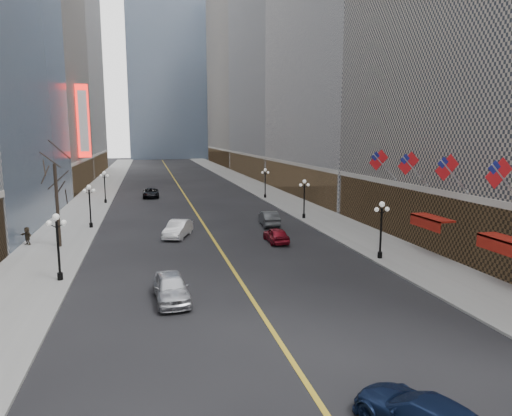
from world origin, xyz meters
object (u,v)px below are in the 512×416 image
streetlamp_west_3 (105,184)px  car_nb_near (171,287)px  streetlamp_west_2 (90,202)px  car_nb_far (151,193)px  car_sb_far (269,218)px  streetlamp_east_3 (265,180)px  car_nb_mid (178,229)px  streetlamp_east_2 (304,195)px  streetlamp_west_1 (58,240)px  streetlamp_east_1 (381,224)px  car_sb_mid (276,235)px

streetlamp_west_3 → car_nb_near: bearing=-80.3°
streetlamp_west_3 → streetlamp_west_2: bearing=-90.0°
streetlamp_west_2 → streetlamp_west_3: 18.00m
car_nb_far → car_sb_far: size_ratio=1.10×
streetlamp_west_2 → car_sb_far: size_ratio=0.93×
car_sb_far → car_nb_far: bearing=-59.9°
streetlamp_east_3 → car_nb_far: (-17.21, 5.28, -2.16)m
car_nb_mid → streetlamp_west_3: bearing=130.4°
streetlamp_west_3 → car_sb_far: size_ratio=0.93×
streetlamp_east_3 → car_sb_far: (-4.93, -20.60, -2.10)m
streetlamp_east_2 → car_nb_far: 29.03m
car_nb_far → car_sb_far: 28.64m
streetlamp_east_2 → streetlamp_west_1: 29.68m
car_sb_far → streetlamp_east_1: bearing=112.5°
streetlamp_east_1 → streetlamp_west_2: size_ratio=1.00×
streetlamp_east_2 → car_sb_far: bearing=-152.2°
streetlamp_east_3 → car_nb_near: (-16.52, -41.32, -2.07)m
streetlamp_east_2 → streetlamp_west_2: bearing=180.0°
streetlamp_west_2 → car_nb_mid: (8.64, -6.03, -2.09)m
car_sb_far → car_nb_mid: bearing=23.7°
streetlamp_east_3 → streetlamp_west_2: bearing=-142.7°
streetlamp_west_1 → car_nb_far: size_ratio=0.85×
streetlamp_west_2 → car_nb_near: size_ratio=0.92×
car_sb_far → car_nb_near: bearing=65.5°
car_nb_far → car_nb_near: bearing=-89.1°
streetlamp_east_1 → streetlamp_east_3: bearing=90.0°
car_nb_far → car_sb_far: car_sb_far is taller
streetlamp_west_1 → car_sb_far: streetlamp_west_1 is taller
streetlamp_east_2 → car_nb_near: bearing=-125.3°
streetlamp_west_3 → streetlamp_west_1: bearing=-90.0°
streetlamp_east_3 → streetlamp_west_1: bearing=-123.2°
streetlamp_west_1 → car_sb_mid: streetlamp_west_1 is taller
streetlamp_west_1 → streetlamp_west_3: same height
streetlamp_east_1 → streetlamp_west_1: size_ratio=1.00×
car_nb_near → car_nb_far: car_nb_near is taller
streetlamp_west_3 → car_sb_mid: 33.29m
streetlamp_east_3 → car_sb_mid: size_ratio=1.09×
streetlamp_west_1 → streetlamp_west_3: size_ratio=1.00×
streetlamp_east_3 → streetlamp_west_3: same height
car_nb_far → car_sb_mid: 35.38m
car_nb_near → car_nb_mid: (1.56, 17.29, -0.03)m
car_nb_mid → car_sb_far: (10.03, 3.43, -0.01)m
streetlamp_west_2 → car_nb_near: streetlamp_west_2 is taller
streetlamp_east_3 → car_sb_mid: (-6.36, -28.40, -2.20)m
car_nb_near → car_sb_mid: size_ratio=1.18×
streetlamp_west_1 → car_nb_near: streetlamp_west_1 is taller
streetlamp_east_3 → streetlamp_east_1: bearing=-90.0°
streetlamp_east_3 → car_nb_near: bearing=-111.8°
streetlamp_west_2 → car_sb_mid: streetlamp_west_2 is taller
streetlamp_east_1 → streetlamp_east_3: size_ratio=1.00×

